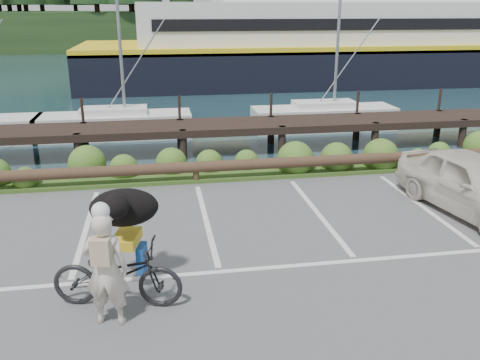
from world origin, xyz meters
name	(u,v)px	position (x,y,z in m)	size (l,w,h in m)	color
ground	(217,262)	(0.00, 0.00, 0.00)	(72.00, 72.00, 0.00)	#4F4F51
harbor_backdrop	(161,37)	(0.39, 78.47, 0.00)	(170.00, 160.00, 30.00)	#173038
vegetation_strip	(194,173)	(0.00, 5.30, 0.05)	(34.00, 1.60, 0.10)	#3D5B21
log_rail	(196,183)	(0.00, 4.60, 0.00)	(32.00, 0.30, 0.60)	#443021
bicycle	(117,274)	(-1.72, -1.18, 0.54)	(0.72, 2.07, 1.09)	black
cyclist	(106,269)	(-1.82, -1.65, 0.90)	(0.65, 0.43, 1.80)	beige
dog	(124,208)	(-1.58, -0.53, 1.41)	(1.12, 0.55, 0.65)	black
parked_car	(474,184)	(6.12, 1.44, 0.70)	(1.65, 4.11, 1.40)	beige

